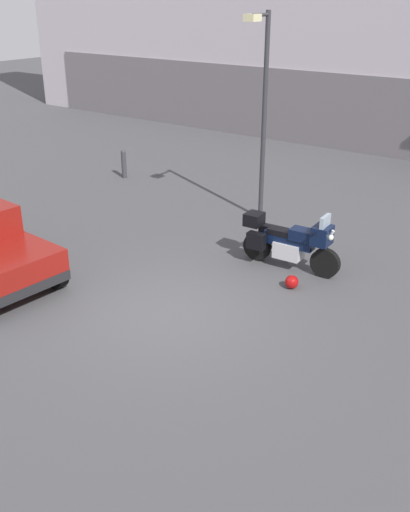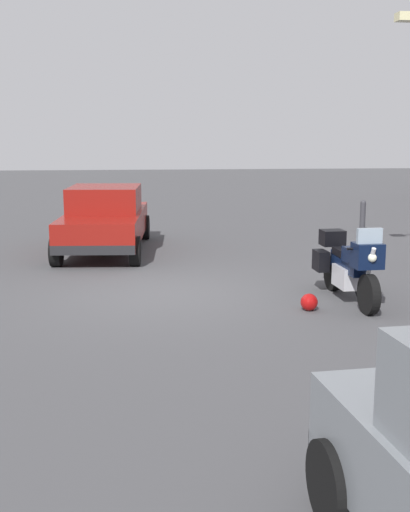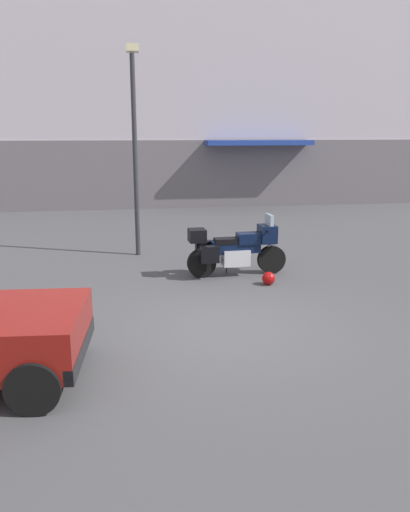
# 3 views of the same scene
# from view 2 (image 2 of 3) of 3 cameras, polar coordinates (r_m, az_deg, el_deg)

# --- Properties ---
(ground_plane) EXTENTS (80.00, 80.00, 0.00)m
(ground_plane) POSITION_cam_2_polar(r_m,az_deg,el_deg) (11.61, -3.43, -3.30)
(ground_plane) COLOR #424244
(motorcycle) EXTENTS (2.26, 0.78, 1.36)m
(motorcycle) POSITION_cam_2_polar(r_m,az_deg,el_deg) (11.23, 12.55, -0.77)
(motorcycle) COLOR black
(motorcycle) RESTS_ON ground
(helmet) EXTENTS (0.28, 0.28, 0.28)m
(helmet) POSITION_cam_2_polar(r_m,az_deg,el_deg) (10.59, 9.12, -4.01)
(helmet) COLOR #990C0C
(helmet) RESTS_ON ground
(car_sedan_far) EXTENTS (4.67, 2.21, 1.56)m
(car_sedan_far) POSITION_cam_2_polar(r_m,az_deg,el_deg) (15.81, -8.74, 3.23)
(car_sedan_far) COLOR maroon
(car_sedan_far) RESTS_ON ground
(bollard_curbside) EXTENTS (0.16, 0.16, 0.92)m
(bollard_curbside) POSITION_cam_2_polar(r_m,az_deg,el_deg) (19.29, 13.66, 3.51)
(bollard_curbside) COLOR #333338
(bollard_curbside) RESTS_ON ground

